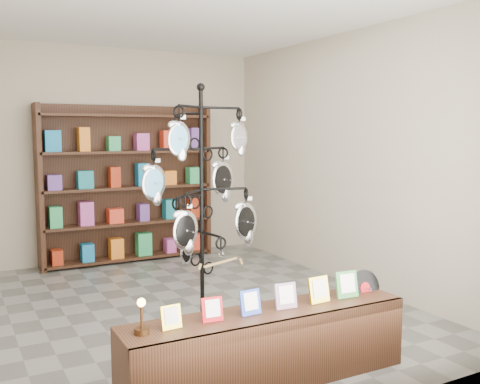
{
  "coord_description": "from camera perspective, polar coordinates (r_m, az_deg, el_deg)",
  "views": [
    {
      "loc": [
        -2.18,
        -5.05,
        1.81
      ],
      "look_at": [
        0.02,
        -1.0,
        1.3
      ],
      "focal_mm": 40.0,
      "sensor_mm": 36.0,
      "label": 1
    }
  ],
  "objects": [
    {
      "name": "back_shelving",
      "position": [
        7.7,
        -11.92,
        0.34
      ],
      "size": [
        2.42,
        0.36,
        2.2
      ],
      "color": "black",
      "rests_on": "ground"
    },
    {
      "name": "ground",
      "position": [
        5.79,
        -5.0,
        -11.94
      ],
      "size": [
        5.0,
        5.0,
        0.0
      ],
      "primitive_type": "plane",
      "color": "slate",
      "rests_on": "ground"
    },
    {
      "name": "front_shelf",
      "position": [
        4.04,
        3.01,
        -16.13
      ],
      "size": [
        2.18,
        0.48,
        0.77
      ],
      "rotation": [
        0.0,
        0.0,
        -0.02
      ],
      "color": "black",
      "rests_on": "ground"
    },
    {
      "name": "display_tree",
      "position": [
        4.82,
        -4.12,
        0.21
      ],
      "size": [
        1.18,
        1.17,
        2.25
      ],
      "rotation": [
        0.0,
        0.0,
        0.29
      ],
      "color": "black",
      "rests_on": "ground"
    },
    {
      "name": "room_envelope",
      "position": [
        5.5,
        -5.19,
        6.69
      ],
      "size": [
        5.0,
        5.0,
        5.0
      ],
      "color": "#A99E88",
      "rests_on": "ground"
    }
  ]
}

